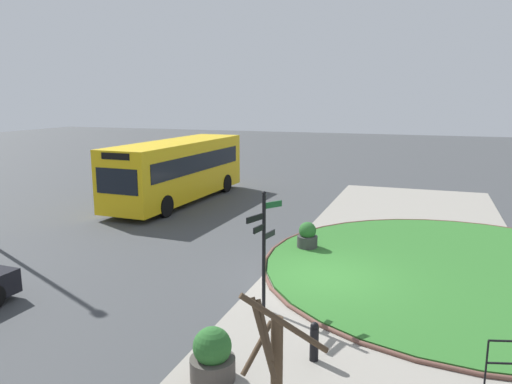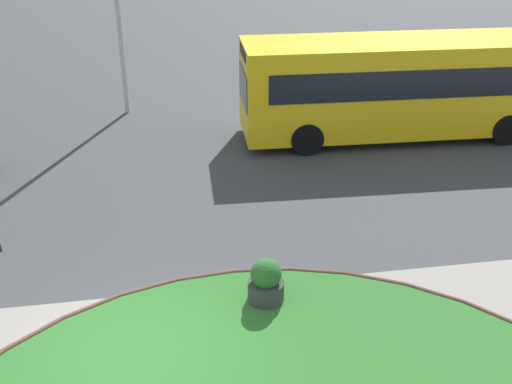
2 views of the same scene
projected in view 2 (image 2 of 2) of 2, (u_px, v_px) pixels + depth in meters
ground at (130, 356)px, 11.21m from camera, size 120.00×120.00×0.00m
bus_yellow at (400, 86)px, 19.89m from camera, size 10.04×2.92×3.11m
planter_near_signpost at (266, 284)px, 12.37m from camera, size 0.72×0.72×1.01m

